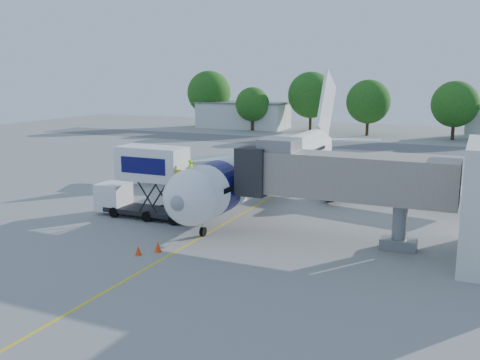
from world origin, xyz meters
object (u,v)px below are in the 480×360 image
at_px(aircraft, 275,163).
at_px(catering_hiloader, 145,182).
at_px(jet_bridge, 330,176).
at_px(ground_tug, 98,267).

height_order(aircraft, catering_hiloader, aircraft).
bearing_deg(jet_bridge, catering_hiloader, -179.99).
distance_m(aircraft, ground_tug, 23.15).
height_order(aircraft, jet_bridge, aircraft).
distance_m(aircraft, jet_bridge, 13.77).
bearing_deg(ground_tug, catering_hiloader, 132.87).
relative_size(jet_bridge, ground_tug, 3.40).
xyz_separation_m(aircraft, jet_bridge, (7.99, -11.12, 1.39)).
relative_size(catering_hiloader, ground_tug, 2.08).
bearing_deg(catering_hiloader, ground_tug, -67.09).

